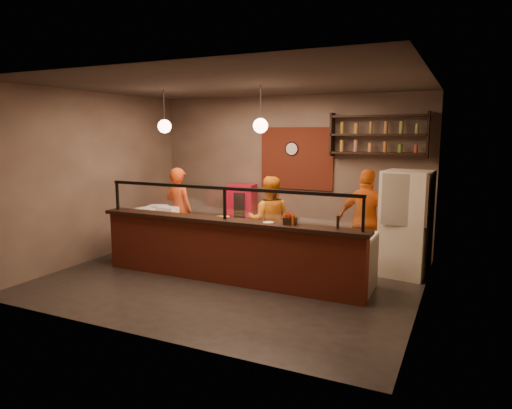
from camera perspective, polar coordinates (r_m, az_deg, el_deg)
The scene contains 29 objects.
floor at distance 7.89m, azimuth -2.75°, elevation -9.04°, with size 6.00×6.00×0.00m, color black.
ceiling at distance 7.54m, azimuth -2.94°, elevation 14.75°, with size 6.00×6.00×0.00m, color #3A332D.
wall_back at distance 9.82m, azimuth 4.03°, elevation 4.05°, with size 6.00×6.00×0.00m, color #776757.
wall_left at distance 9.34m, azimuth -19.36°, elevation 3.31°, with size 5.00×5.00×0.00m, color #776757.
wall_right at distance 6.70m, azimuth 20.46°, elevation 1.21°, with size 5.00×5.00×0.00m, color #776757.
wall_front at distance 5.49m, azimuth -15.16°, elevation -0.14°, with size 6.00×6.00×0.00m, color #776757.
brick_patch at distance 9.70m, azimuth 5.09°, elevation 5.76°, with size 1.60×0.04×1.30m, color maroon.
service_counter at distance 7.50m, azimuth -3.86°, elevation -6.04°, with size 4.60×0.25×1.00m, color maroon.
counter_ledge at distance 7.38m, azimuth -3.90°, elevation -2.06°, with size 4.70×0.37×0.06m, color black.
worktop_cabinet at distance 7.94m, azimuth -2.10°, elevation -5.72°, with size 4.60×0.75×0.85m, color gray.
worktop at distance 7.84m, azimuth -2.11°, elevation -2.54°, with size 4.60×0.75×0.05m, color white.
sneeze_guard at distance 7.32m, azimuth -3.93°, elevation 0.56°, with size 4.50×0.05×0.52m.
wall_shelving at distance 9.09m, azimuth 15.02°, elevation 8.43°, with size 1.84×0.28×0.85m.
wall_clock at distance 9.72m, azimuth 4.53°, elevation 6.95°, with size 0.30×0.30×0.04m, color black.
pendant_left at distance 8.48m, azimuth -11.36°, elevation 9.57°, with size 0.24×0.24×0.77m.
pendant_right at distance 7.51m, azimuth 0.57°, elevation 9.84°, with size 0.24×0.24×0.77m.
cook_left at distance 9.39m, azimuth -9.58°, elevation -0.74°, with size 0.64×0.42×1.75m, color #D44513.
cook_mid at distance 8.44m, azimuth 1.67°, elevation -2.05°, with size 0.80×0.63×1.65m, color orange.
cook_right at distance 8.29m, azimuth 13.67°, elevation -1.93°, with size 1.06×0.44×1.81m, color #D45E13.
fridge at distance 8.18m, azimuth 18.21°, elevation -2.29°, with size 0.75×0.70×1.81m, color beige.
red_cooler at distance 10.01m, azimuth -1.79°, elevation -1.26°, with size 0.57×0.52×1.32m, color #AE0B27.
pizza_dough at distance 7.74m, azimuth -1.48°, elevation -2.46°, with size 0.52×0.52×0.01m, color white.
prep_tub_a at distance 8.66m, azimuth -10.94°, elevation -0.87°, with size 0.33×0.26×0.17m, color silver.
prep_tub_b at distance 8.88m, azimuth -12.21°, elevation -0.65°, with size 0.34×0.27×0.17m, color silver.
prep_tub_c at distance 8.70m, azimuth -13.76°, elevation -0.95°, with size 0.31×0.25×0.15m, color silver.
rolling_pin at distance 8.19m, azimuth -4.72°, elevation -1.65°, with size 0.07×0.07×0.39m, color yellow.
condiment_caddy at distance 6.95m, azimuth 4.30°, elevation -2.04°, with size 0.20×0.15×0.11m, color black.
pepper_mill at distance 6.69m, azimuth 10.18°, elevation -2.21°, with size 0.04×0.04×0.20m, color black.
small_plate at distance 7.05m, azimuth 1.53°, elevation -2.26°, with size 0.16×0.16×0.01m, color silver.
Camera 1 is at (3.52, -6.63, 2.44)m, focal length 32.00 mm.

